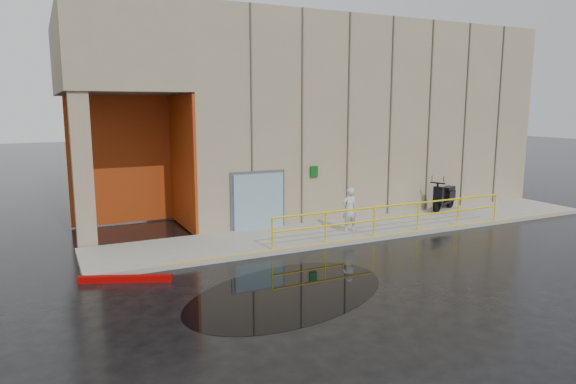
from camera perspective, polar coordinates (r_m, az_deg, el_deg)
name	(u,v)px	position (r m, az deg, el deg)	size (l,w,h in m)	color
ground	(339,283)	(13.62, 5.72, -10.03)	(120.00, 120.00, 0.00)	black
sidewalk	(368,228)	(19.33, 8.84, -3.95)	(20.00, 3.00, 0.15)	gray
building	(311,113)	(24.90, 2.60, 8.77)	(20.00, 10.17, 8.00)	gray
guardrail	(396,218)	(18.28, 11.95, -2.88)	(9.56, 0.06, 1.03)	yellow
person	(349,210)	(18.24, 6.84, -1.95)	(0.57, 0.38, 1.57)	silver
scooter	(445,190)	(22.75, 17.01, 0.26)	(2.04, 1.40, 1.55)	black
red_curb	(125,279)	(14.24, -17.62, -9.19)	(2.40, 0.18, 0.18)	#8F0201
puddle	(288,293)	(12.90, 0.03, -11.12)	(5.84, 3.59, 0.01)	black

